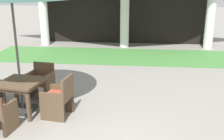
# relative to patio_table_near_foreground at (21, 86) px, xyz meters

# --- Properties ---
(lawn_strip) EXTENTS (10.38, 2.62, 0.01)m
(lawn_strip) POSITION_rel_patio_table_near_foreground_xyz_m (1.93, 5.15, -0.63)
(lawn_strip) COLOR #47843D
(lawn_strip) RESTS_ON ground
(patio_table_near_foreground) EXTENTS (1.00, 1.00, 0.73)m
(patio_table_near_foreground) POSITION_rel_patio_table_near_foreground_xyz_m (0.00, 0.00, 0.00)
(patio_table_near_foreground) COLOR brown
(patio_table_near_foreground) RESTS_ON ground
(patio_chair_near_foreground_east) EXTENTS (0.64, 0.65, 0.93)m
(patio_chair_near_foreground_east) POSITION_rel_patio_table_near_foreground_xyz_m (0.90, -0.13, -0.21)
(patio_chair_near_foreground_east) COLOR brown
(patio_chair_near_foreground_east) RESTS_ON ground
(patio_chair_near_foreground_north) EXTENTS (0.66, 0.63, 0.86)m
(patio_chair_near_foreground_north) POSITION_rel_patio_table_near_foreground_xyz_m (0.13, 0.90, -0.22)
(patio_chair_near_foreground_north) COLOR brown
(patio_chair_near_foreground_north) RESTS_ON ground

